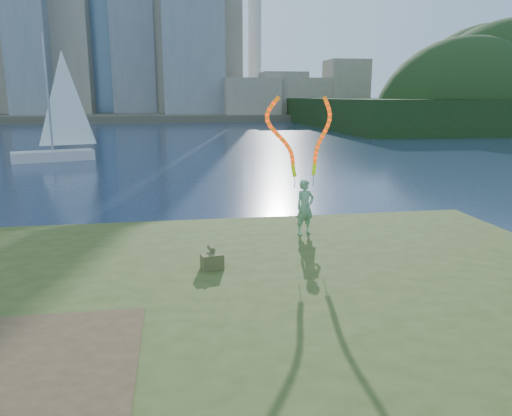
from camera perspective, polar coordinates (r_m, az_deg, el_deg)
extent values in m
plane|color=#1B2844|center=(10.70, -8.61, -11.35)|extent=(320.00, 320.00, 0.00)
cube|color=#364418|center=(8.40, -8.37, -17.31)|extent=(20.00, 18.00, 0.30)
cube|color=#364418|center=(8.54, -8.47, -14.86)|extent=(17.00, 15.00, 0.30)
cube|color=#364418|center=(8.61, -8.54, -12.77)|extent=(14.00, 12.00, 0.30)
cube|color=#47331E|center=(7.78, -25.48, -15.54)|extent=(3.20, 3.00, 0.02)
cube|color=#4B4637|center=(104.85, -9.44, 10.44)|extent=(320.00, 40.00, 1.20)
imported|color=#1F6D24|center=(12.98, 5.62, 0.10)|extent=(0.61, 0.50, 1.44)
cylinder|color=black|center=(12.79, 4.44, 2.98)|extent=(0.02, 0.02, 0.30)
cylinder|color=black|center=(13.11, 6.55, 3.17)|extent=(0.02, 0.02, 0.30)
cube|color=#454222|center=(10.50, -5.04, -6.11)|extent=(0.50, 0.38, 0.32)
cylinder|color=#454222|center=(10.63, -5.15, -4.66)|extent=(0.16, 0.31, 0.11)
cube|color=beige|center=(37.02, -22.15, 5.50)|extent=(5.51, 3.24, 0.73)
cylinder|color=gray|center=(36.81, -22.69, 11.82)|extent=(0.15, 0.15, 7.98)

